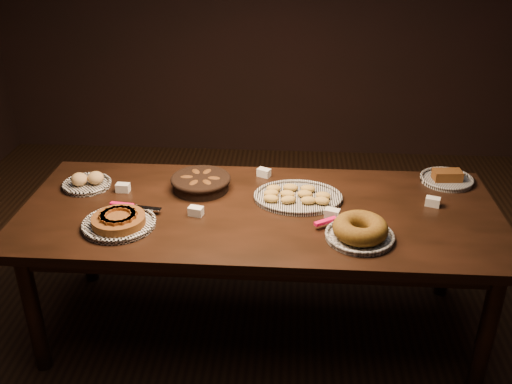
# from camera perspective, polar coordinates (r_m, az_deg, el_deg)

# --- Properties ---
(ground) EXTENTS (5.00, 5.00, 0.00)m
(ground) POSITION_cam_1_polar(r_m,az_deg,el_deg) (3.29, 0.32, -13.22)
(ground) COLOR black
(ground) RESTS_ON ground
(buffet_table) EXTENTS (2.40, 1.00, 0.75)m
(buffet_table) POSITION_cam_1_polar(r_m,az_deg,el_deg) (2.89, 0.36, -3.00)
(buffet_table) COLOR black
(buffet_table) RESTS_ON ground
(apple_tart_plate) EXTENTS (0.35, 0.35, 0.07)m
(apple_tart_plate) POSITION_cam_1_polar(r_m,az_deg,el_deg) (2.78, -13.55, -2.88)
(apple_tart_plate) COLOR white
(apple_tart_plate) RESTS_ON buffet_table
(madeleine_platter) EXTENTS (0.45, 0.37, 0.05)m
(madeleine_platter) POSITION_cam_1_polar(r_m,az_deg,el_deg) (2.95, 4.13, -0.43)
(madeleine_platter) COLOR black
(madeleine_platter) RESTS_ON buffet_table
(bundt_cake_plate) EXTENTS (0.37, 0.38, 0.10)m
(bundt_cake_plate) POSITION_cam_1_polar(r_m,az_deg,el_deg) (2.64, 10.35, -3.82)
(bundt_cake_plate) COLOR black
(bundt_cake_plate) RESTS_ON buffet_table
(croissant_basket) EXTENTS (0.34, 0.34, 0.08)m
(croissant_basket) POSITION_cam_1_polar(r_m,az_deg,el_deg) (3.04, -5.54, 1.05)
(croissant_basket) COLOR black
(croissant_basket) RESTS_ON buffet_table
(bread_roll_plate) EXTENTS (0.26, 0.26, 0.08)m
(bread_roll_plate) POSITION_cam_1_polar(r_m,az_deg,el_deg) (3.20, -16.53, 0.95)
(bread_roll_plate) COLOR white
(bread_roll_plate) RESTS_ON buffet_table
(loaf_plate) EXTENTS (0.29, 0.29, 0.07)m
(loaf_plate) POSITION_cam_1_polar(r_m,az_deg,el_deg) (3.29, 18.54, 1.31)
(loaf_plate) COLOR black
(loaf_plate) RESTS_ON buffet_table
(tent_cards) EXTENTS (1.68, 0.53, 0.04)m
(tent_cards) POSITION_cam_1_polar(r_m,az_deg,el_deg) (2.93, 1.21, -0.45)
(tent_cards) COLOR white
(tent_cards) RESTS_ON buffet_table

